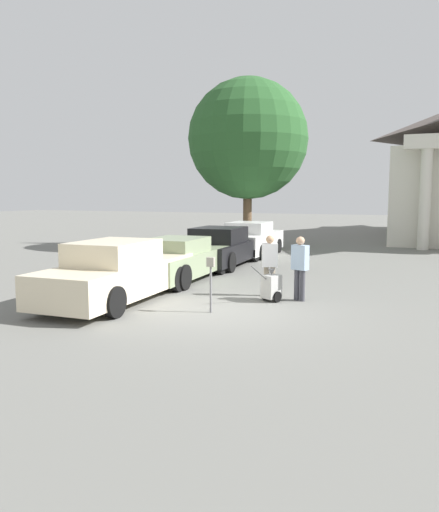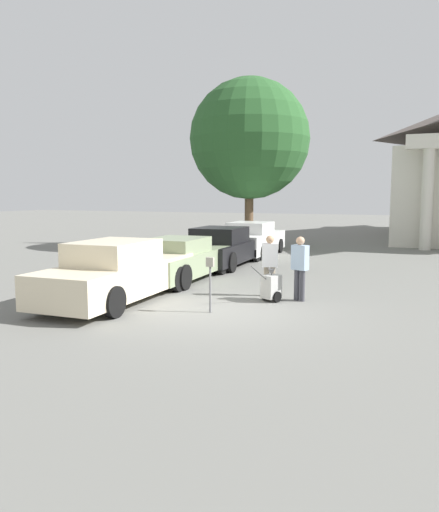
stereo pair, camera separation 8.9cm
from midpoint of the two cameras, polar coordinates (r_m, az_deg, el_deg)
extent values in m
plane|color=slate|center=(11.94, -0.04, -6.23)|extent=(120.00, 120.00, 0.00)
cube|color=beige|center=(13.18, -11.26, -2.45)|extent=(2.02, 5.29, 0.80)
cube|color=beige|center=(12.91, -11.83, 0.42)|extent=(1.71, 2.25, 0.58)
cylinder|color=black|center=(15.06, -10.89, -2.18)|extent=(0.20, 0.73, 0.72)
cylinder|color=black|center=(14.18, -4.55, -2.64)|extent=(0.20, 0.73, 0.72)
cylinder|color=black|center=(12.47, -18.85, -4.34)|extent=(0.20, 0.73, 0.72)
cylinder|color=black|center=(11.39, -11.69, -5.17)|extent=(0.20, 0.73, 0.72)
cube|color=gray|center=(16.11, -4.45, -0.76)|extent=(1.94, 4.94, 0.71)
cube|color=gray|center=(15.87, -4.78, 1.24)|extent=(1.64, 2.09, 0.46)
cylinder|color=black|center=(17.87, -4.91, -0.60)|extent=(0.20, 0.75, 0.74)
cylinder|color=black|center=(17.17, 0.41, -0.89)|extent=(0.20, 0.75, 0.74)
cylinder|color=black|center=(15.23, -9.92, -2.01)|extent=(0.20, 0.75, 0.74)
cylinder|color=black|center=(14.41, -3.87, -2.44)|extent=(0.20, 0.75, 0.74)
cube|color=black|center=(19.34, 0.38, 0.55)|extent=(2.08, 4.96, 0.71)
cube|color=black|center=(19.09, 0.18, 2.42)|extent=(1.77, 2.11, 0.58)
cylinder|color=black|center=(21.11, -0.57, 0.57)|extent=(0.20, 0.73, 0.73)
cylinder|color=black|center=(20.49, 4.39, 0.35)|extent=(0.20, 0.73, 0.73)
cylinder|color=black|center=(18.34, -4.10, -0.43)|extent=(0.20, 0.73, 0.73)
cylinder|color=black|center=(17.62, 1.52, -0.72)|extent=(0.20, 0.73, 0.73)
cube|color=silver|center=(22.67, 3.82, 1.59)|extent=(2.03, 4.81, 0.83)
cube|color=silver|center=(22.43, 3.69, 3.25)|extent=(1.73, 2.04, 0.50)
cylinder|color=black|center=(24.38, 2.75, 1.35)|extent=(0.20, 0.66, 0.66)
cylinder|color=black|center=(23.86, 7.02, 1.18)|extent=(0.20, 0.66, 0.66)
cylinder|color=black|center=(21.61, 0.28, 0.63)|extent=(0.20, 0.66, 0.66)
cylinder|color=black|center=(21.02, 5.04, 0.42)|extent=(0.20, 0.66, 0.66)
cylinder|color=slate|center=(11.62, -0.85, -3.87)|extent=(0.05, 0.05, 1.08)
cube|color=gray|center=(11.52, -0.85, -0.68)|extent=(0.18, 0.09, 0.22)
cylinder|color=gray|center=(13.63, 6.28, -2.90)|extent=(0.14, 0.14, 0.80)
cylinder|color=gray|center=(13.61, 5.56, -2.90)|extent=(0.14, 0.14, 0.80)
cube|color=silver|center=(13.51, 5.96, 0.09)|extent=(0.47, 0.36, 0.63)
sphere|color=tan|center=(13.47, 5.98, 1.89)|extent=(0.22, 0.22, 0.22)
cylinder|color=#3F3F47|center=(13.06, 9.63, -3.36)|extent=(0.14, 0.14, 0.81)
cylinder|color=#3F3F47|center=(13.15, 9.01, -3.28)|extent=(0.14, 0.14, 0.81)
cube|color=#99B2CC|center=(12.99, 9.38, -0.17)|extent=(0.47, 0.36, 0.64)
sphere|color=tan|center=(12.95, 9.42, 1.72)|extent=(0.22, 0.22, 0.22)
cube|color=#B2B2AD|center=(12.95, 6.13, -3.49)|extent=(0.51, 0.55, 0.60)
cone|color=#59595B|center=(12.89, 6.15, -1.83)|extent=(0.18, 0.18, 0.16)
cylinder|color=#4C4C4C|center=(12.54, 4.75, -1.97)|extent=(0.27, 0.55, 0.43)
cylinder|color=black|center=(13.13, 5.42, -4.42)|extent=(0.16, 0.28, 0.28)
cylinder|color=black|center=(12.86, 6.83, -4.68)|extent=(0.16, 0.28, 0.28)
cylinder|color=silver|center=(26.78, 22.72, 5.93)|extent=(0.56, 0.56, 4.96)
cylinder|color=brown|center=(25.49, 3.49, 4.18)|extent=(0.44, 0.44, 2.95)
sphere|color=#285628|center=(25.61, 3.56, 13.20)|extent=(5.99, 5.99, 5.99)
camera|label=1|loc=(0.04, -89.81, 0.02)|focal=35.00mm
camera|label=2|loc=(0.04, 90.19, -0.02)|focal=35.00mm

